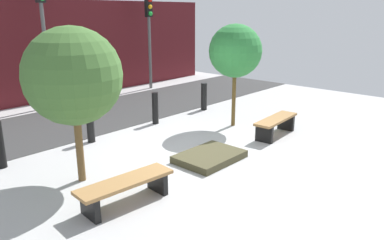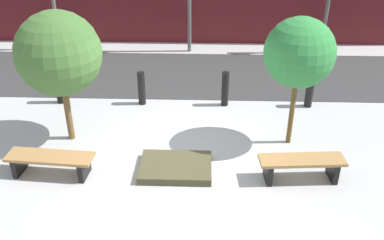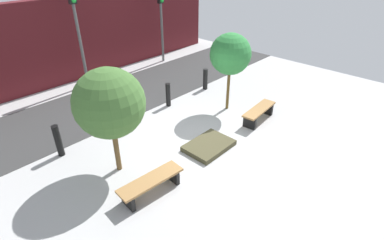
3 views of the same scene
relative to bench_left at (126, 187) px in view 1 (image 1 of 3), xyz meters
The scene contains 13 objects.
ground_plane 2.50m from the bench_left, 14.64° to the left, with size 18.00×18.00×0.00m, color #ACACAC.
road_strip 5.60m from the bench_left, 64.58° to the left, with size 18.00×3.42×0.01m, color #353535.
building_facade 8.62m from the bench_left, 73.60° to the left, with size 16.20×0.50×3.49m, color #511419.
bench_left is the anchor object (origin of this frame).
bench_right 4.80m from the bench_left, ahead, with size 1.63×0.56×0.47m.
planter_bed 2.42m from the bench_left, ahead, with size 1.41×1.02×0.15m, color #46422A.
tree_behind_left_bench 2.15m from the bench_left, 90.00° to the left, with size 1.74×1.74×2.86m.
tree_behind_right_bench 5.28m from the bench_left, 15.67° to the left, with size 1.42×1.42×2.78m.
bollard_left 3.37m from the bench_left, 66.52° to the left, with size 0.19×0.19×0.87m, color black.
bollard_center 4.64m from the bench_left, 41.77° to the left, with size 0.18×0.18×0.90m, color black.
bollard_right 6.37m from the bench_left, 28.99° to the left, with size 0.20×0.20×0.87m, color black.
traffic_light_mid_west 7.85m from the bench_left, 71.19° to the left, with size 0.28×0.27×4.12m.
traffic_light_mid_east 10.04m from the bench_left, 46.00° to the left, with size 0.28×0.27×3.64m.
Camera 1 is at (-5.80, -5.21, 3.08)m, focal length 35.00 mm.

